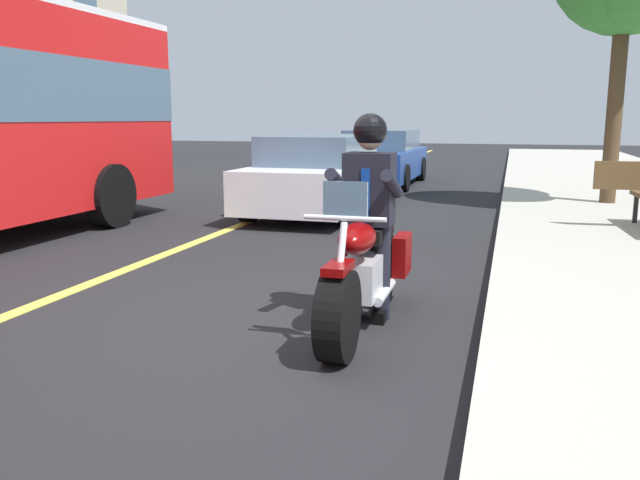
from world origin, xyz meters
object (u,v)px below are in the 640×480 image
(rider_main, at_px, (369,199))
(car_dark, at_px, (381,158))
(motorcycle_main, at_px, (364,272))
(car_silver, at_px, (321,175))

(rider_main, relative_size, car_dark, 0.38)
(rider_main, bearing_deg, motorcycle_main, 1.49)
(motorcycle_main, bearing_deg, rider_main, -178.51)
(rider_main, distance_m, car_dark, 11.49)
(car_silver, bearing_deg, car_dark, 179.43)
(motorcycle_main, relative_size, car_silver, 0.48)
(rider_main, xyz_separation_m, car_silver, (-6.00, -2.18, -0.35))
(car_dark, bearing_deg, motorcycle_main, 10.52)
(motorcycle_main, bearing_deg, car_silver, -160.57)
(rider_main, bearing_deg, car_silver, -160.05)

